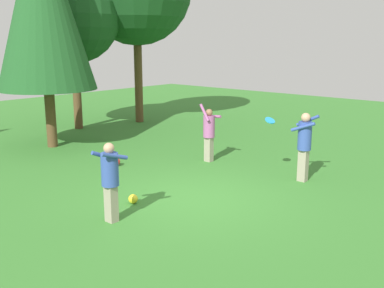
# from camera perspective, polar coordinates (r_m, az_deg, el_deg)

# --- Properties ---
(ground_plane) EXTENTS (40.00, 40.00, 0.00)m
(ground_plane) POSITION_cam_1_polar(r_m,az_deg,el_deg) (10.23, 0.41, -6.98)
(ground_plane) COLOR #387A2D
(person_thrower) EXTENTS (0.50, 0.55, 1.74)m
(person_thrower) POSITION_cam_1_polar(r_m,az_deg,el_deg) (13.12, 2.18, 1.73)
(person_thrower) COLOR gray
(person_thrower) RESTS_ON ground_plane
(person_catcher) EXTENTS (0.59, 0.67, 1.76)m
(person_catcher) POSITION_cam_1_polar(r_m,az_deg,el_deg) (11.55, 14.16, 0.39)
(person_catcher) COLOR gray
(person_catcher) RESTS_ON ground_plane
(person_bystander) EXTENTS (0.61, 0.55, 1.60)m
(person_bystander) POSITION_cam_1_polar(r_m,az_deg,el_deg) (8.82, -10.42, -4.00)
(person_bystander) COLOR gray
(person_bystander) RESTS_ON ground_plane
(frisbee) EXTENTS (0.33, 0.32, 0.15)m
(frisbee) POSITION_cam_1_polar(r_m,az_deg,el_deg) (11.74, 9.93, 2.99)
(frisbee) COLOR #2393D1
(ball_red) EXTENTS (0.25, 0.25, 0.25)m
(ball_red) POSITION_cam_1_polar(r_m,az_deg,el_deg) (12.97, -9.72, -2.25)
(ball_red) COLOR red
(ball_red) RESTS_ON ground_plane
(ball_yellow) EXTENTS (0.21, 0.21, 0.21)m
(ball_yellow) POSITION_cam_1_polar(r_m,az_deg,el_deg) (9.99, -7.53, -6.96)
(ball_yellow) COLOR yellow
(ball_yellow) RESTS_ON ground_plane
(tree_center) EXTENTS (3.17, 3.17, 7.58)m
(tree_center) POSITION_cam_1_polar(r_m,az_deg,el_deg) (15.58, -18.56, 16.93)
(tree_center) COLOR brown
(tree_center) RESTS_ON ground_plane
(tree_right) EXTENTS (3.70, 3.70, 6.33)m
(tree_right) POSITION_cam_1_polar(r_m,az_deg,el_deg) (18.67, -15.01, 15.52)
(tree_right) COLOR brown
(tree_right) RESTS_ON ground_plane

